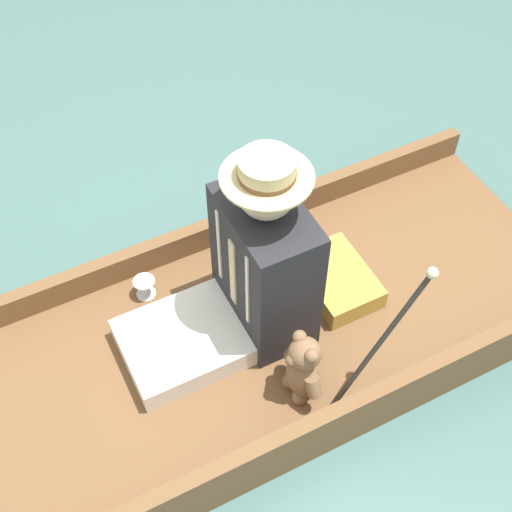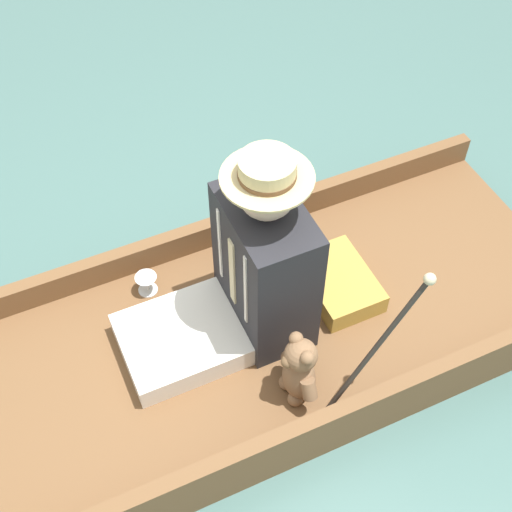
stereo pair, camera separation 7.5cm
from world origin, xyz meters
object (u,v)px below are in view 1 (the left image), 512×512
at_px(seated_person, 250,273).
at_px(wine_glass, 145,285).
at_px(walking_cane, 388,332).
at_px(teddy_bear, 303,369).

xyz_separation_m(seated_person, wine_glass, (0.34, 0.35, -0.27)).
bearing_deg(seated_person, walking_cane, -144.46).
relative_size(seated_person, walking_cane, 1.30).
height_order(wine_glass, walking_cane, walking_cane).
bearing_deg(walking_cane, seated_person, 30.10).
height_order(teddy_bear, walking_cane, walking_cane).
bearing_deg(teddy_bear, seated_person, 4.89).
distance_m(wine_glass, walking_cane, 1.12).
distance_m(teddy_bear, walking_cane, 0.39).
height_order(seated_person, walking_cane, seated_person).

